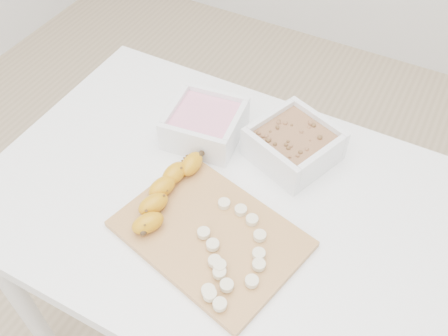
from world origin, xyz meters
The scene contains 6 objects.
table centered at (0.00, 0.00, 0.65)m, with size 1.00×0.70×0.75m.
bowl_yogurt centered at (-0.11, 0.15, 0.79)m, with size 0.18×0.18×0.08m.
bowl_granola centered at (0.10, 0.18, 0.79)m, with size 0.22×0.22×0.08m.
cutting_board centered at (0.04, -0.10, 0.76)m, with size 0.35×0.25×0.01m, color tan.
banana centered at (-0.08, -0.07, 0.78)m, with size 0.06×0.23×0.04m, color #BF7E0C, non-canonical shape.
banana_slices centered at (0.10, -0.13, 0.77)m, with size 0.15×0.23×0.02m.
Camera 1 is at (0.32, -0.57, 1.59)m, focal length 40.00 mm.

